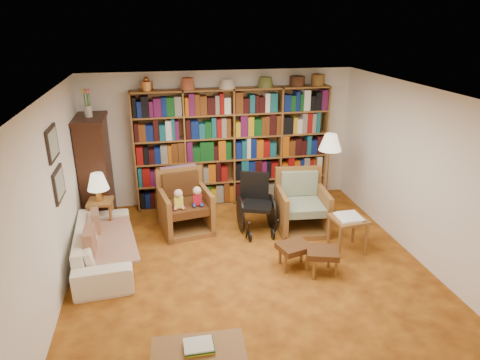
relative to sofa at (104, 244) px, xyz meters
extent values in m
plane|color=#BE711D|center=(2.05, -0.53, -0.28)|extent=(5.00, 5.00, 0.00)
plane|color=silver|center=(2.05, -0.53, 2.22)|extent=(5.00, 5.00, 0.00)
plane|color=white|center=(2.05, 1.97, 0.97)|extent=(5.00, 0.00, 5.00)
plane|color=white|center=(2.05, -3.03, 0.97)|extent=(5.00, 0.00, 5.00)
plane|color=white|center=(-0.45, -0.53, 0.97)|extent=(0.00, 5.00, 5.00)
plane|color=white|center=(4.55, -0.53, 0.97)|extent=(0.00, 5.00, 5.00)
cube|color=olive|center=(2.25, 1.81, 0.82)|extent=(3.60, 0.30, 2.20)
cube|color=#351C0E|center=(-0.21, 1.47, 0.62)|extent=(0.45, 0.90, 1.80)
cube|color=#351C0E|center=(-0.21, 1.47, 1.55)|extent=(0.50, 0.95, 0.06)
cylinder|color=silver|center=(-0.21, 1.47, 1.67)|extent=(0.12, 0.12, 0.18)
cube|color=black|center=(-0.43, -0.23, 1.62)|extent=(0.03, 0.52, 0.42)
cube|color=gray|center=(-0.42, -0.23, 1.62)|extent=(0.01, 0.44, 0.34)
cube|color=black|center=(-0.43, -0.23, 1.07)|extent=(0.03, 0.52, 0.42)
cube|color=gray|center=(-0.42, -0.23, 1.07)|extent=(0.01, 0.44, 0.34)
imported|color=white|center=(0.00, 0.00, 0.00)|extent=(1.99, 0.89, 0.57)
cube|color=beige|center=(0.05, 0.00, 0.02)|extent=(0.98, 1.54, 0.04)
cube|color=maroon|center=(-0.13, 0.35, 0.17)|extent=(0.16, 0.37, 0.36)
cube|color=maroon|center=(-0.13, -0.35, 0.17)|extent=(0.14, 0.41, 0.41)
cube|color=olive|center=(-0.10, 0.81, 0.34)|extent=(0.41, 0.41, 0.04)
cylinder|color=olive|center=(-0.26, 0.65, 0.02)|extent=(0.05, 0.05, 0.60)
cylinder|color=olive|center=(0.06, 0.65, 0.02)|extent=(0.05, 0.05, 0.60)
cylinder|color=olive|center=(-0.26, 0.97, 0.02)|extent=(0.05, 0.05, 0.60)
cylinder|color=olive|center=(0.06, 0.97, 0.02)|extent=(0.05, 0.05, 0.60)
cylinder|color=gold|center=(-0.10, 0.81, 0.45)|extent=(0.11, 0.11, 0.19)
cone|color=beige|center=(-0.10, 0.81, 0.69)|extent=(0.34, 0.34, 0.26)
cube|color=olive|center=(1.25, 0.78, -0.24)|extent=(0.93, 0.96, 0.09)
cube|color=olive|center=(0.89, 0.78, 0.07)|extent=(0.22, 0.83, 0.71)
cube|color=olive|center=(1.61, 0.78, 0.07)|extent=(0.22, 0.83, 0.71)
cube|color=olive|center=(1.25, 1.15, 0.21)|extent=(0.80, 0.23, 1.00)
cube|color=#4F2D15|center=(1.25, 0.75, 0.16)|extent=(0.73, 0.79, 0.13)
cube|color=#4F2D15|center=(1.25, 1.07, 0.45)|extent=(0.63, 0.22, 0.42)
cube|color=#CA3547|center=(1.25, 1.19, 0.51)|extent=(0.62, 0.17, 0.44)
cube|color=olive|center=(3.17, 0.41, -0.24)|extent=(0.87, 0.90, 0.09)
cube|color=olive|center=(2.80, 0.41, 0.07)|extent=(0.15, 0.84, 0.71)
cube|color=olive|center=(3.53, 0.41, 0.07)|extent=(0.15, 0.84, 0.71)
cube|color=olive|center=(3.17, 0.78, 0.22)|extent=(0.81, 0.16, 1.00)
cube|color=gray|center=(3.17, 0.38, 0.16)|extent=(0.68, 0.75, 0.13)
cube|color=gray|center=(3.17, 0.71, 0.45)|extent=(0.63, 0.16, 0.42)
cube|color=black|center=(2.41, 0.49, 0.19)|extent=(0.62, 0.62, 0.06)
cube|color=black|center=(2.41, 0.72, 0.46)|extent=(0.47, 0.22, 0.48)
cylinder|color=black|center=(2.15, 0.59, 0.01)|extent=(0.03, 0.59, 0.59)
cylinder|color=black|center=(2.68, 0.59, 0.01)|extent=(0.03, 0.59, 0.59)
cylinder|color=black|center=(2.22, 0.19, -0.20)|extent=(0.03, 0.17, 0.17)
cylinder|color=black|center=(2.60, 0.19, -0.20)|extent=(0.03, 0.17, 0.17)
cylinder|color=gold|center=(3.81, 0.94, -0.27)|extent=(0.25, 0.25, 0.03)
cylinder|color=gold|center=(3.81, 0.94, 0.35)|extent=(0.03, 0.03, 1.27)
cone|color=beige|center=(3.81, 0.94, 1.08)|extent=(0.40, 0.40, 0.29)
cube|color=olive|center=(3.63, -0.36, 0.24)|extent=(0.54, 0.54, 0.04)
cylinder|color=olive|center=(3.42, -0.57, -0.03)|extent=(0.05, 0.05, 0.51)
cylinder|color=olive|center=(3.84, -0.57, -0.03)|extent=(0.05, 0.05, 0.51)
cylinder|color=olive|center=(3.42, -0.15, -0.03)|extent=(0.05, 0.05, 0.51)
cylinder|color=olive|center=(3.84, -0.15, -0.03)|extent=(0.05, 0.05, 0.51)
cube|color=white|center=(3.63, -0.36, 0.28)|extent=(0.34, 0.41, 0.03)
cube|color=#4F2D15|center=(2.67, -0.68, 0.04)|extent=(0.52, 0.47, 0.09)
cylinder|color=olive|center=(2.51, -0.81, -0.14)|extent=(0.04, 0.04, 0.28)
cylinder|color=olive|center=(2.83, -0.81, -0.14)|extent=(0.04, 0.04, 0.28)
cylinder|color=olive|center=(2.51, -0.55, -0.14)|extent=(0.04, 0.04, 0.28)
cylinder|color=olive|center=(2.83, -0.55, -0.14)|extent=(0.04, 0.04, 0.28)
cube|color=#4F2D15|center=(3.01, -0.91, 0.04)|extent=(0.52, 0.48, 0.09)
cylinder|color=olive|center=(2.85, -1.04, -0.14)|extent=(0.04, 0.04, 0.28)
cylinder|color=olive|center=(3.17, -1.04, -0.14)|extent=(0.04, 0.04, 0.28)
cylinder|color=olive|center=(2.85, -0.78, -0.14)|extent=(0.04, 0.04, 0.28)
cylinder|color=olive|center=(3.17, -0.78, -0.14)|extent=(0.04, 0.04, 0.28)
cube|color=olive|center=(1.12, -2.46, 0.07)|extent=(0.93, 0.50, 0.05)
cylinder|color=olive|center=(0.71, -2.28, -0.12)|extent=(0.06, 0.06, 0.33)
cylinder|color=olive|center=(1.53, -2.28, -0.12)|extent=(0.06, 0.06, 0.33)
cube|color=brown|center=(1.12, -2.46, 0.12)|extent=(0.29, 0.23, 0.05)
camera|label=1|loc=(0.88, -5.76, 3.10)|focal=32.00mm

